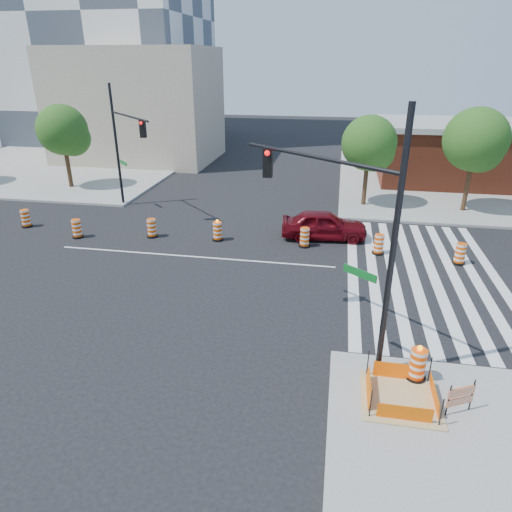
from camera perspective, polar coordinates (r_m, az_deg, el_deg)
name	(u,v)px	position (r m, az deg, el deg)	size (l,w,h in m)	color
ground	(193,257)	(22.88, -7.87, -0.08)	(120.00, 120.00, 0.00)	black
sidewalk_ne	(482,182)	(40.50, 26.37, 8.28)	(22.00, 22.00, 0.15)	gray
sidewalk_nw	(64,164)	(46.15, -22.85, 10.51)	(22.00, 22.00, 0.15)	gray
crosswalk_east	(423,274)	(22.23, 20.12, -2.09)	(6.75, 13.50, 0.01)	silver
lane_centerline	(193,257)	(22.87, -7.87, -0.07)	(14.00, 0.12, 0.01)	silver
excavation_pit	(400,397)	(14.20, 17.57, -16.44)	(2.20, 2.20, 0.90)	tan
brick_storefront	(487,153)	(40.06, 26.95, 11.36)	(16.50, 8.50, 4.60)	brown
beige_midrise	(138,105)	(46.07, -14.52, 17.79)	(14.00, 10.00, 10.00)	tan
red_coupe	(324,225)	(24.99, 8.52, 3.88)	(1.84, 4.58, 1.56)	#58070F
signal_pole_se	(347,213)	(13.78, 11.26, 5.35)	(4.84, 3.81, 7.98)	black
signal_pole_nw	(124,138)	(29.65, -16.19, 14.03)	(4.13, 4.12, 7.54)	black
pit_drum	(417,365)	(14.81, 19.51, -12.77)	(0.61, 0.61, 1.20)	black
barricade	(461,396)	(14.01, 24.21, -15.70)	(0.78, 0.42, 1.00)	#F04D05
tree_north_b	(64,133)	(36.79, -22.92, 14.00)	(3.60, 3.59, 6.10)	#382314
tree_north_c	(369,146)	(30.46, 13.99, 13.17)	(3.45, 3.45, 5.87)	#382314
tree_north_d	(476,143)	(31.24, 25.77, 12.59)	(3.81, 3.81, 6.48)	#382314
median_drum_0	(26,219)	(29.75, -26.83, 4.16)	(0.60, 0.60, 1.02)	black
median_drum_1	(77,229)	(26.79, -21.47, 3.14)	(0.60, 0.60, 1.02)	black
median_drum_2	(152,229)	(25.67, -12.89, 3.35)	(0.60, 0.60, 1.02)	black
median_drum_3	(218,232)	(24.64, -4.82, 3.05)	(0.60, 0.60, 1.18)	black
median_drum_4	(305,238)	(23.85, 6.10, 2.26)	(0.60, 0.60, 1.02)	black
median_drum_5	(379,245)	(23.63, 15.08, 1.35)	(0.60, 0.60, 1.02)	black
median_drum_6	(460,255)	(23.78, 24.14, 0.17)	(0.60, 0.60, 1.02)	black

